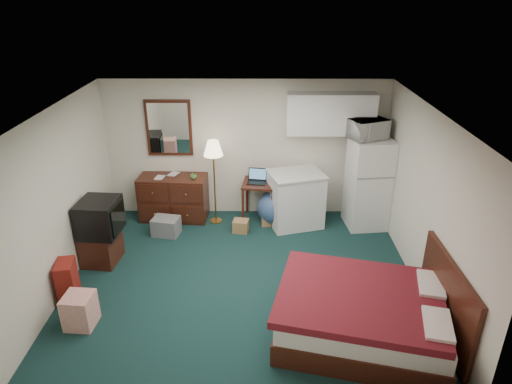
{
  "coord_description": "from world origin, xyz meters",
  "views": [
    {
      "loc": [
        0.23,
        -5.51,
        3.96
      ],
      "look_at": [
        0.19,
        0.45,
        1.23
      ],
      "focal_mm": 32.0,
      "sensor_mm": 36.0,
      "label": 1
    }
  ],
  "objects_px": {
    "floor_lamp": "(215,183)",
    "fridge": "(368,183)",
    "bed": "(362,316)",
    "tv_stand": "(101,247)",
    "dresser": "(174,198)",
    "desk": "(259,201)",
    "kitchen_counter": "(296,200)",
    "suitcase": "(67,281)"
  },
  "relations": [
    {
      "from": "floor_lamp",
      "to": "fridge",
      "type": "bearing_deg",
      "value": -1.92
    },
    {
      "from": "bed",
      "to": "tv_stand",
      "type": "distance_m",
      "value": 4.04
    },
    {
      "from": "floor_lamp",
      "to": "fridge",
      "type": "height_order",
      "value": "fridge"
    },
    {
      "from": "dresser",
      "to": "fridge",
      "type": "xyz_separation_m",
      "value": [
        3.45,
        -0.23,
        0.39
      ]
    },
    {
      "from": "dresser",
      "to": "floor_lamp",
      "type": "bearing_deg",
      "value": -6.66
    },
    {
      "from": "desk",
      "to": "bed",
      "type": "xyz_separation_m",
      "value": [
        1.24,
        -3.06,
        -0.06
      ]
    },
    {
      "from": "kitchen_counter",
      "to": "floor_lamp",
      "type": "bearing_deg",
      "value": 160.27
    },
    {
      "from": "desk",
      "to": "fridge",
      "type": "height_order",
      "value": "fridge"
    },
    {
      "from": "floor_lamp",
      "to": "tv_stand",
      "type": "relative_size",
      "value": 2.83
    },
    {
      "from": "dresser",
      "to": "desk",
      "type": "relative_size",
      "value": 1.63
    },
    {
      "from": "desk",
      "to": "fridge",
      "type": "distance_m",
      "value": 1.95
    },
    {
      "from": "kitchen_counter",
      "to": "fridge",
      "type": "height_order",
      "value": "fridge"
    },
    {
      "from": "bed",
      "to": "suitcase",
      "type": "height_order",
      "value": "bed"
    },
    {
      "from": "tv_stand",
      "to": "suitcase",
      "type": "xyz_separation_m",
      "value": [
        -0.15,
        -0.96,
        0.05
      ]
    },
    {
      "from": "fridge",
      "to": "suitcase",
      "type": "relative_size",
      "value": 2.71
    },
    {
      "from": "bed",
      "to": "tv_stand",
      "type": "relative_size",
      "value": 3.56
    },
    {
      "from": "fridge",
      "to": "suitcase",
      "type": "distance_m",
      "value": 5.02
    },
    {
      "from": "kitchen_counter",
      "to": "fridge",
      "type": "xyz_separation_m",
      "value": [
        1.25,
        0.0,
        0.32
      ]
    },
    {
      "from": "desk",
      "to": "bed",
      "type": "relative_size",
      "value": 0.38
    },
    {
      "from": "kitchen_counter",
      "to": "tv_stand",
      "type": "height_order",
      "value": "kitchen_counter"
    },
    {
      "from": "fridge",
      "to": "tv_stand",
      "type": "height_order",
      "value": "fridge"
    },
    {
      "from": "kitchen_counter",
      "to": "bed",
      "type": "relative_size",
      "value": 0.49
    },
    {
      "from": "desk",
      "to": "tv_stand",
      "type": "relative_size",
      "value": 1.36
    },
    {
      "from": "bed",
      "to": "tv_stand",
      "type": "xyz_separation_m",
      "value": [
        -3.69,
        1.64,
        -0.06
      ]
    },
    {
      "from": "dresser",
      "to": "tv_stand",
      "type": "bearing_deg",
      "value": -117.48
    },
    {
      "from": "desk",
      "to": "fridge",
      "type": "relative_size",
      "value": 0.46
    },
    {
      "from": "desk",
      "to": "tv_stand",
      "type": "distance_m",
      "value": 2.83
    },
    {
      "from": "dresser",
      "to": "bed",
      "type": "bearing_deg",
      "value": -44.24
    },
    {
      "from": "kitchen_counter",
      "to": "tv_stand",
      "type": "xyz_separation_m",
      "value": [
        -3.09,
        -1.23,
        -0.23
      ]
    },
    {
      "from": "desk",
      "to": "fridge",
      "type": "bearing_deg",
      "value": 1.02
    },
    {
      "from": "dresser",
      "to": "fridge",
      "type": "distance_m",
      "value": 3.48
    },
    {
      "from": "desk",
      "to": "suitcase",
      "type": "distance_m",
      "value": 3.52
    },
    {
      "from": "floor_lamp",
      "to": "suitcase",
      "type": "xyz_separation_m",
      "value": [
        -1.81,
        -2.28,
        -0.47
      ]
    },
    {
      "from": "dresser",
      "to": "bed",
      "type": "distance_m",
      "value": 4.18
    },
    {
      "from": "floor_lamp",
      "to": "suitcase",
      "type": "relative_size",
      "value": 2.59
    },
    {
      "from": "floor_lamp",
      "to": "kitchen_counter",
      "type": "relative_size",
      "value": 1.6
    },
    {
      "from": "desk",
      "to": "suitcase",
      "type": "relative_size",
      "value": 1.24
    },
    {
      "from": "suitcase",
      "to": "fridge",
      "type": "bearing_deg",
      "value": 15.84
    },
    {
      "from": "fridge",
      "to": "bed",
      "type": "height_order",
      "value": "fridge"
    },
    {
      "from": "bed",
      "to": "suitcase",
      "type": "bearing_deg",
      "value": -176.78
    },
    {
      "from": "dresser",
      "to": "floor_lamp",
      "type": "height_order",
      "value": "floor_lamp"
    },
    {
      "from": "dresser",
      "to": "floor_lamp",
      "type": "relative_size",
      "value": 0.78
    }
  ]
}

